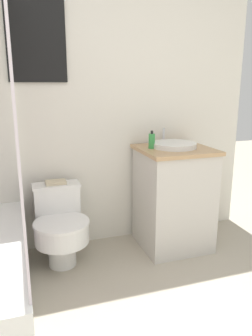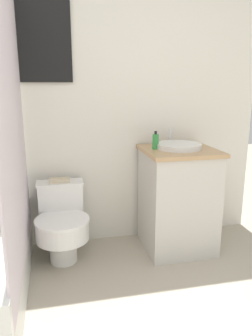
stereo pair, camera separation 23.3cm
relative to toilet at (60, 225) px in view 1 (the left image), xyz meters
The scene contains 6 objects.
wall_back 1.01m from the toilet, 60.76° to the left, with size 3.09×0.07×2.50m.
toilet is the anchor object (origin of this frame).
vanity 0.94m from the toilet, ahead, with size 0.57×0.55×0.84m.
sink 1.08m from the toilet, ahead, with size 0.36×0.39×0.13m.
soap_bottle 0.95m from the toilet, ahead, with size 0.05×0.05×0.14m.
book_on_tank 0.33m from the toilet, 90.00° to the left, with size 0.15×0.10×0.02m.
Camera 1 is at (-0.42, -0.52, 1.33)m, focal length 35.00 mm.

